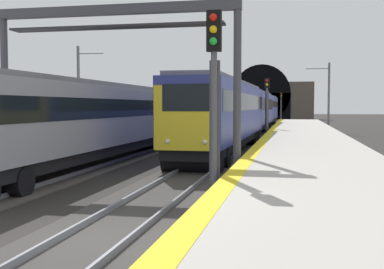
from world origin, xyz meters
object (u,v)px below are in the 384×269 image
Objects in this scene: railway_signal_mid at (267,104)px; catenary_mast_near at (79,92)px; train_adjacent_platform at (156,114)px; train_main_approaching at (252,110)px; catenary_mast_far at (328,97)px; railway_signal_far at (281,104)px; railway_signal_near at (214,91)px; overhead_signal_gantry at (115,46)px.

catenary_mast_near is at bearing -79.68° from railway_signal_mid.
train_main_approaching is at bearing 161.57° from train_adjacent_platform.
catenary_mast_far is (20.34, -12.62, 1.53)m from train_adjacent_platform.
railway_signal_mid is 0.97× the size of railway_signal_far.
catenary_mast_near is (-48.54, 14.51, 0.77)m from railway_signal_far.
catenary_mast_near is (23.21, 14.51, 0.68)m from railway_signal_near.
overhead_signal_gantry is at bearing -11.92° from railway_signal_mid.
railway_signal_far is (71.75, 0.00, -0.09)m from railway_signal_near.
train_main_approaching is 7.60× the size of catenary_mast_near.
catenary_mast_near reaches higher than railway_signal_near.
train_adjacent_platform is 4.55× the size of overhead_signal_gantry.
catenary_mast_far reaches higher than railway_signal_far.
railway_signal_far is 0.68× the size of catenary_mast_near.
train_adjacent_platform is at bearing -159.86° from railway_signal_near.
overhead_signal_gantry is (4.66, 4.47, 1.84)m from railway_signal_near.
catenary_mast_far is (13.75, -5.56, 0.83)m from railway_signal_mid.
overhead_signal_gantry is (-29.66, 2.59, 2.59)m from train_main_approaching.
catenary_mast_near is at bearing -117.38° from train_adjacent_platform.
catenary_mast_far is at bearing 157.99° from railway_signal_mid.
train_main_approaching is 15.93m from train_adjacent_platform.
train_main_approaching is 11.49× the size of railway_signal_mid.
overhead_signal_gantry is at bearing -3.81° from railway_signal_far.
catenary_mast_near is (-2.64, 14.51, 0.94)m from railway_signal_mid.
railway_signal_far is (45.89, -0.00, 0.17)m from railway_signal_mid.
catenary_mast_near is (18.55, 10.04, -1.16)m from overhead_signal_gantry.
railway_signal_near is at bearing 0.00° from railway_signal_far.
train_adjacent_platform is at bearing 148.18° from catenary_mast_far.
overhead_signal_gantry reaches higher than train_adjacent_platform.
railway_signal_near is 0.56× the size of overhead_signal_gantry.
catenary_mast_far is at bearing 126.64° from train_main_approaching.
railway_signal_mid reaches higher than train_adjacent_platform.
overhead_signal_gantry is at bearing -151.57° from catenary_mast_near.
catenary_mast_far is (5.28, -7.44, 1.33)m from train_main_approaching.
catenary_mast_far reaches higher than railway_signal_near.
train_main_approaching is 6.06× the size of overhead_signal_gantry.
overhead_signal_gantry reaches higher than railway_signal_near.
catenary_mast_near is at bearing -47.39° from train_main_approaching.
catenary_mast_near reaches higher than train_main_approaching.
train_adjacent_platform is at bearing -17.71° from train_main_approaching.
railway_signal_near is at bearing 20.70° from train_adjacent_platform.
railway_signal_near is 1.03× the size of railway_signal_far.
railway_signal_mid is (6.60, -7.06, 0.70)m from train_adjacent_platform.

